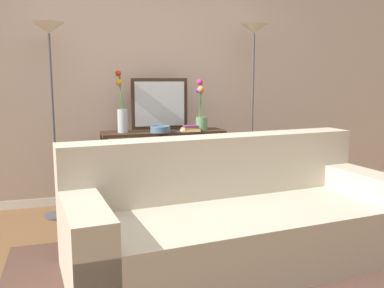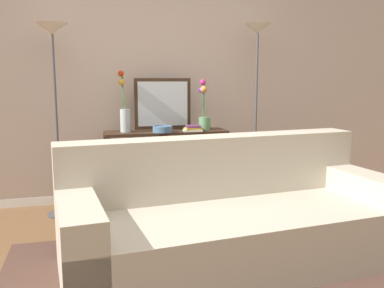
# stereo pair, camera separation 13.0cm
# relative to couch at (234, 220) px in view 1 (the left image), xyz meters

# --- Properties ---
(ground_plane) EXTENTS (16.00, 16.00, 0.02)m
(ground_plane) POSITION_rel_couch_xyz_m (-0.40, -0.24, -0.32)
(ground_plane) COLOR brown
(back_wall) EXTENTS (12.00, 0.15, 2.73)m
(back_wall) POSITION_rel_couch_xyz_m (-0.40, 1.83, 1.05)
(back_wall) COLOR white
(back_wall) RESTS_ON ground
(area_rug) EXTENTS (3.18, 1.73, 0.01)m
(area_rug) POSITION_rel_couch_xyz_m (0.01, -0.17, -0.30)
(area_rug) COLOR #51382D
(area_rug) RESTS_ON ground
(couch) EXTENTS (2.45, 1.21, 0.88)m
(couch) POSITION_rel_couch_xyz_m (0.00, 0.00, 0.00)
(couch) COLOR #BCB29E
(couch) RESTS_ON ground
(console_table) EXTENTS (1.24, 0.37, 0.79)m
(console_table) POSITION_rel_couch_xyz_m (-0.19, 1.42, 0.24)
(console_table) COLOR #382619
(console_table) RESTS_ON ground
(floor_lamp_left) EXTENTS (0.28, 0.28, 1.81)m
(floor_lamp_left) POSITION_rel_couch_xyz_m (-1.24, 1.39, 1.12)
(floor_lamp_left) COLOR #4C4C51
(floor_lamp_left) RESTS_ON ground
(floor_lamp_right) EXTENTS (0.28, 0.28, 1.88)m
(floor_lamp_right) POSITION_rel_couch_xyz_m (0.78, 1.39, 1.17)
(floor_lamp_right) COLOR #4C4C51
(floor_lamp_right) RESTS_ON ground
(wall_mirror) EXTENTS (0.59, 0.02, 0.53)m
(wall_mirror) POSITION_rel_couch_xyz_m (-0.19, 1.57, 0.75)
(wall_mirror) COLOR #382619
(wall_mirror) RESTS_ON console_table
(vase_tall_flowers) EXTENTS (0.11, 0.10, 0.60)m
(vase_tall_flowers) POSITION_rel_couch_xyz_m (-0.61, 1.41, 0.70)
(vase_tall_flowers) COLOR silver
(vase_tall_flowers) RESTS_ON console_table
(vase_short_flowers) EXTENTS (0.12, 0.13, 0.52)m
(vase_short_flowers) POSITION_rel_couch_xyz_m (0.21, 1.42, 0.65)
(vase_short_flowers) COLOR #669E6B
(vase_short_flowers) RESTS_ON console_table
(fruit_bowl) EXTENTS (0.20, 0.20, 0.06)m
(fruit_bowl) POSITION_rel_couch_xyz_m (-0.25, 1.31, 0.52)
(fruit_bowl) COLOR #4C7093
(fruit_bowl) RESTS_ON console_table
(book_stack) EXTENTS (0.20, 0.16, 0.06)m
(book_stack) POSITION_rel_couch_xyz_m (0.06, 1.31, 0.51)
(book_stack) COLOR silver
(book_stack) RESTS_ON console_table
(book_row_under_console) EXTENTS (0.43, 0.18, 0.13)m
(book_row_under_console) POSITION_rel_couch_xyz_m (-0.48, 1.42, -0.25)
(book_row_under_console) COLOR #236033
(book_row_under_console) RESTS_ON ground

